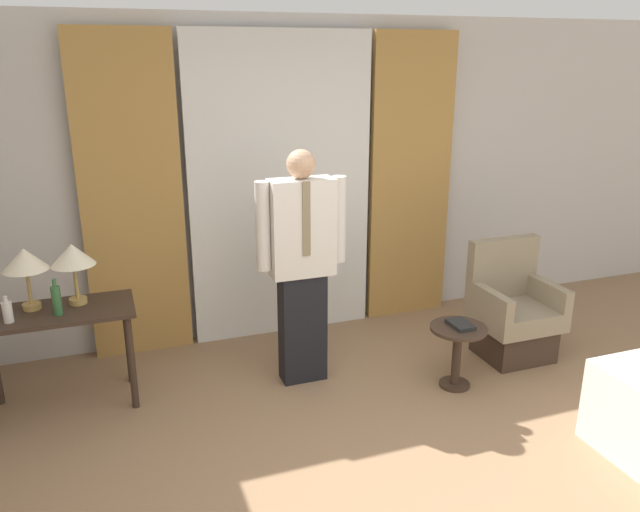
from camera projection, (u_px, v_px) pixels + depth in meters
wall_back at (277, 180)px, 5.37m from camera, size 10.00×0.06×2.70m
curtain_sheer_center at (282, 190)px, 5.27m from camera, size 1.58×0.06×2.58m
curtain_drape_left at (132, 200)px, 4.88m from camera, size 0.78×0.06×2.58m
curtain_drape_right at (410, 180)px, 5.67m from camera, size 0.78×0.06×2.58m
desk at (58, 328)px, 4.26m from camera, size 1.03×0.50×0.73m
table_lamp_left at (25, 262)px, 4.14m from camera, size 0.30×0.30×0.43m
table_lamp_right at (73, 257)px, 4.23m from camera, size 0.30×0.30×0.43m
bottle_near_edge at (8, 312)px, 4.01m from camera, size 0.06×0.06×0.18m
bottle_by_lamp at (57, 300)px, 4.12m from camera, size 0.06×0.06×0.25m
person at (302, 260)px, 4.52m from camera, size 0.67×0.22×1.76m
armchair at (513, 315)px, 5.09m from camera, size 0.62×0.56×0.95m
side_table at (457, 346)px, 4.60m from camera, size 0.42×0.42×0.48m
book at (461, 324)px, 4.56m from camera, size 0.14×0.21×0.03m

